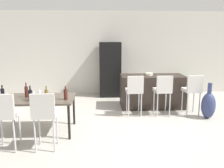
{
  "coord_description": "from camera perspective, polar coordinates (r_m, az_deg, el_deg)",
  "views": [
    {
      "loc": [
        -0.8,
        -5.21,
        1.94
      ],
      "look_at": [
        -0.54,
        0.28,
        0.85
      ],
      "focal_mm": 36.47,
      "sensor_mm": 36.0,
      "label": 1
    }
  ],
  "objects": [
    {
      "name": "floor_vase",
      "position": [
        6.12,
        23.0,
        -4.86
      ],
      "size": [
        0.34,
        0.34,
        0.89
      ],
      "color": "navy",
      "rests_on": "ground_plane"
    },
    {
      "name": "wine_bottle_left",
      "position": [
        5.07,
        -20.66,
        -1.8
      ],
      "size": [
        0.07,
        0.07,
        0.31
      ],
      "color": "#471E19",
      "rests_on": "dining_table"
    },
    {
      "name": "kitchen_island",
      "position": [
        6.67,
        10.0,
        -1.76
      ],
      "size": [
        1.8,
        0.84,
        0.92
      ],
      "primitive_type": "cube",
      "color": "black",
      "rests_on": "ground_plane"
    },
    {
      "name": "wine_bottle_far",
      "position": [
        4.52,
        -16.07,
        -2.91
      ],
      "size": [
        0.07,
        0.07,
        0.33
      ],
      "color": "brown",
      "rests_on": "dining_table"
    },
    {
      "name": "bar_chair_right",
      "position": [
        6.13,
        19.57,
        -1.11
      ],
      "size": [
        0.42,
        0.42,
        1.05
      ],
      "color": "beige",
      "rests_on": "ground_plane"
    },
    {
      "name": "back_wall",
      "position": [
        8.24,
        2.93,
        7.79
      ],
      "size": [
        10.0,
        0.12,
        2.9
      ],
      "primitive_type": "cube",
      "color": "beige",
      "rests_on": "ground_plane"
    },
    {
      "name": "fruit_bowl",
      "position": [
        6.56,
        9.26,
        2.44
      ],
      "size": [
        0.21,
        0.21,
        0.07
      ],
      "primitive_type": "cylinder",
      "color": "beige",
      "rests_on": "kitchen_island"
    },
    {
      "name": "wine_glass_right",
      "position": [
        4.96,
        -19.14,
        -1.92
      ],
      "size": [
        0.07,
        0.07,
        0.17
      ],
      "color": "silver",
      "rests_on": "dining_table"
    },
    {
      "name": "dining_chair_far",
      "position": [
        4.12,
        -16.58,
        -6.79
      ],
      "size": [
        0.41,
        0.41,
        1.05
      ],
      "color": "beige",
      "rests_on": "ground_plane"
    },
    {
      "name": "bar_chair_left",
      "position": [
        5.74,
        5.67,
        -1.33
      ],
      "size": [
        0.41,
        0.41,
        1.05
      ],
      "color": "beige",
      "rests_on": "ground_plane"
    },
    {
      "name": "wine_bottle_near",
      "position": [
        5.01,
        -25.72,
        -2.31
      ],
      "size": [
        0.07,
        0.07,
        0.31
      ],
      "color": "black",
      "rests_on": "dining_table"
    },
    {
      "name": "potted_plant",
      "position": [
        8.4,
        17.45,
        -0.1
      ],
      "size": [
        0.42,
        0.42,
        0.62
      ],
      "color": "#38383D",
      "rests_on": "ground_plane"
    },
    {
      "name": "wine_glass_end",
      "position": [
        5.04,
        -17.75,
        -1.64
      ],
      "size": [
        0.07,
        0.07,
        0.17
      ],
      "color": "silver",
      "rests_on": "dining_table"
    },
    {
      "name": "dining_table",
      "position": [
        4.98,
        -18.13,
        -4.02
      ],
      "size": [
        1.5,
        0.93,
        0.74
      ],
      "color": "#4C4238",
      "rests_on": "ground_plane"
    },
    {
      "name": "dining_chair_near",
      "position": [
        4.33,
        -25.32,
        -6.54
      ],
      "size": [
        0.42,
        0.42,
        1.05
      ],
      "color": "beige",
      "rests_on": "ground_plane"
    },
    {
      "name": "ground_plane",
      "position": [
        5.62,
        5.77,
        -9.04
      ],
      "size": [
        10.0,
        10.0,
        0.0
      ],
      "primitive_type": "plane",
      "color": "#ADA89E"
    },
    {
      "name": "wine_bottle_corner",
      "position": [
        4.78,
        -19.77,
        -2.58
      ],
      "size": [
        0.08,
        0.08,
        0.3
      ],
      "color": "black",
      "rests_on": "dining_table"
    },
    {
      "name": "refrigerator",
      "position": [
        7.82,
        -0.49,
        3.72
      ],
      "size": [
        0.72,
        0.68,
        1.84
      ],
      "primitive_type": "cube",
      "color": "black",
      "rests_on": "ground_plane"
    },
    {
      "name": "wine_bottle_middle",
      "position": [
        4.67,
        -11.53,
        -2.49
      ],
      "size": [
        0.08,
        0.08,
        0.28
      ],
      "color": "#471E19",
      "rests_on": "dining_table"
    },
    {
      "name": "bar_chair_middle",
      "position": [
        5.89,
        12.68,
        -1.23
      ],
      "size": [
        0.42,
        0.42,
        1.05
      ],
      "color": "beige",
      "rests_on": "ground_plane"
    }
  ]
}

